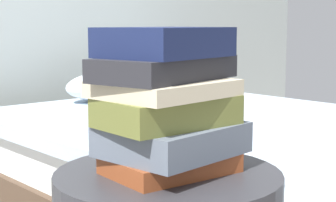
{
  "coord_description": "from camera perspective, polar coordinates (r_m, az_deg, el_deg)",
  "views": [
    {
      "loc": [
        -0.75,
        -0.74,
        0.87
      ],
      "look_at": [
        0.0,
        0.0,
        0.72
      ],
      "focal_mm": 58.64,
      "sensor_mm": 36.0,
      "label": 1
    }
  ],
  "objects": [
    {
      "name": "book_slate",
      "position": [
        1.08,
        0.46,
        -3.98
      ],
      "size": [
        0.26,
        0.22,
        0.06
      ],
      "primitive_type": "cube",
      "rotation": [
        0.0,
        0.0,
        0.04
      ],
      "color": "slate",
      "rests_on": "book_rust"
    },
    {
      "name": "book_olive",
      "position": [
        1.06,
        -0.07,
        -1.05
      ],
      "size": [
        0.27,
        0.19,
        0.06
      ],
      "primitive_type": "cube",
      "rotation": [
        0.0,
        0.0,
        -0.1
      ],
      "color": "olive",
      "rests_on": "book_slate"
    },
    {
      "name": "book_navy",
      "position": [
        1.06,
        -0.47,
        6.13
      ],
      "size": [
        0.26,
        0.21,
        0.06
      ],
      "primitive_type": "cube",
      "rotation": [
        0.0,
        0.0,
        0.12
      ],
      "color": "#19234C",
      "rests_on": "book_charcoal"
    },
    {
      "name": "book_cream",
      "position": [
        1.05,
        -0.25,
        1.3
      ],
      "size": [
        0.25,
        0.21,
        0.03
      ],
      "primitive_type": "cube",
      "rotation": [
        0.0,
        0.0,
        0.02
      ],
      "color": "beige",
      "rests_on": "book_olive"
    },
    {
      "name": "book_rust",
      "position": [
        1.09,
        0.21,
        -6.54
      ],
      "size": [
        0.26,
        0.2,
        0.04
      ],
      "primitive_type": "cube",
      "rotation": [
        0.0,
        0.0,
        -0.15
      ],
      "color": "#994723",
      "rests_on": "side_table"
    },
    {
      "name": "book_charcoal",
      "position": [
        1.06,
        -0.47,
        3.41
      ],
      "size": [
        0.31,
        0.2,
        0.04
      ],
      "primitive_type": "cube",
      "rotation": [
        0.0,
        0.0,
        0.15
      ],
      "color": "#28282D",
      "rests_on": "book_cream"
    },
    {
      "name": "bed",
      "position": [
        2.43,
        5.43,
        -7.12
      ],
      "size": [
        1.65,
        2.09,
        0.62
      ],
      "rotation": [
        0.0,
        0.0,
        -0.06
      ],
      "color": "#4C3828",
      "rests_on": "ground_plane"
    }
  ]
}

